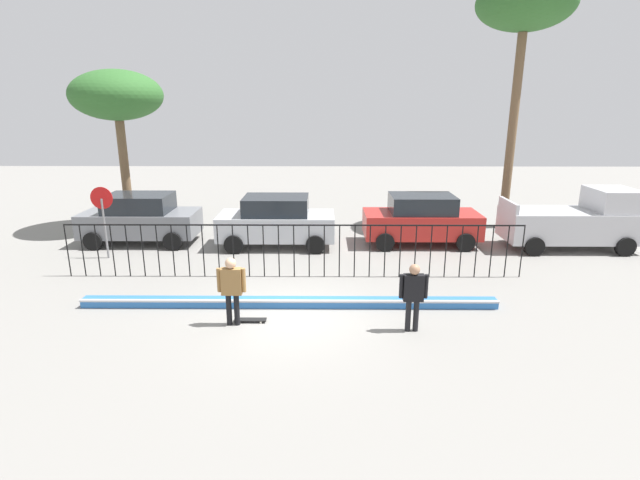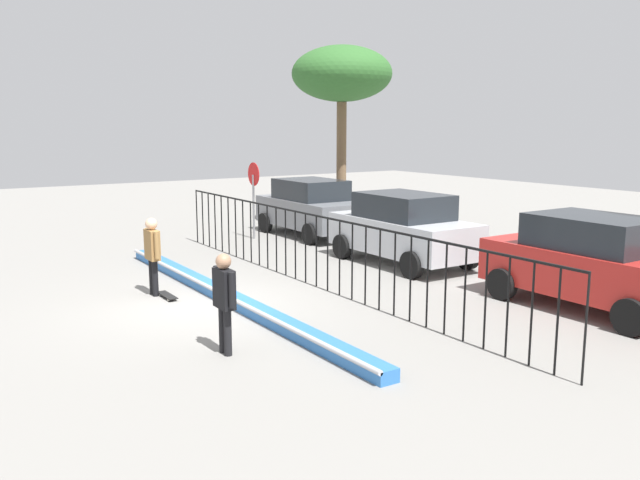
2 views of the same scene
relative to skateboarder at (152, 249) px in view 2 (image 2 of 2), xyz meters
The scene contains 11 objects.
ground_plane 1.73m from the skateboarder, 22.58° to the left, with size 60.00×60.00×0.00m, color gray.
bowl_coping_ledge 1.92m from the skateboarder, 40.59° to the left, with size 11.00×0.41×0.27m.
perimeter_fence 3.64m from the skateboarder, 69.37° to the left, with size 14.04×0.04×1.67m.
skateboarder is the anchor object (origin of this frame).
skateboard 1.05m from the skateboarder, 21.45° to the left, with size 0.80×0.20×0.07m.
camera_operator 4.30m from the skateboarder, ahead, with size 0.67×0.25×1.67m.
parked_car_gray 8.58m from the skateboarder, 124.00° to the left, with size 4.30×2.12×1.90m.
parked_car_silver 6.74m from the skateboarder, 86.31° to the left, with size 4.30×2.12×1.90m.
parked_car_red 9.18m from the skateboarder, 50.11° to the left, with size 4.30×2.12×1.90m.
stop_sign 7.50m from the skateboarder, 135.42° to the left, with size 0.76×0.07×2.50m.
palm_tree_short 11.94m from the skateboarder, 123.28° to the left, with size 3.61×3.61×6.51m.
Camera 2 is at (12.35, -5.11, 3.66)m, focal length 36.66 mm.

